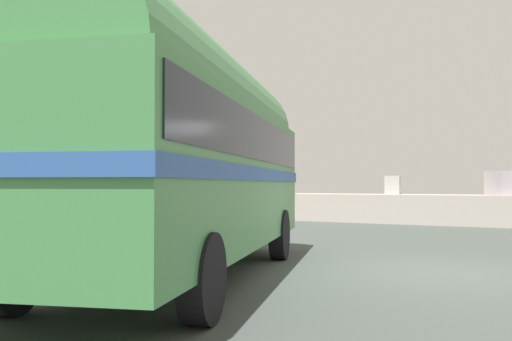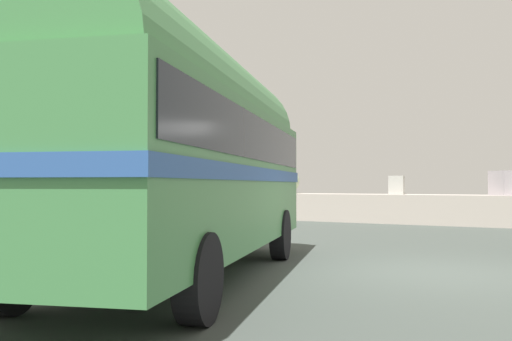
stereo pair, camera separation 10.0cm
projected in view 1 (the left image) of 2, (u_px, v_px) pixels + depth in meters
The scene contains 3 objects.
ground at pixel (429, 273), 9.34m from camera, with size 32.00×26.00×0.02m.
breakwater at pixel (507, 208), 19.59m from camera, with size 31.36×1.80×2.46m.
vintage_coach at pixel (182, 147), 8.64m from camera, with size 5.01×8.90×3.70m.
Camera 1 is at (2.16, -9.56, 1.47)m, focal length 39.71 mm.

